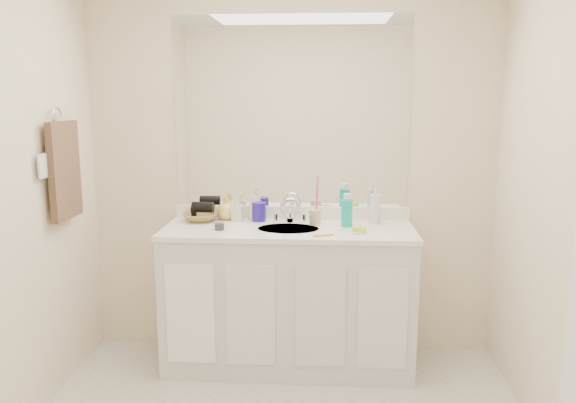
# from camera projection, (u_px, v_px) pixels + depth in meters

# --- Properties ---
(wall_back) EXTENTS (2.60, 0.02, 2.40)m
(wall_back) POSITION_uv_depth(u_px,v_px,m) (291.00, 169.00, 3.61)
(wall_back) COLOR #F9E6C3
(wall_back) RESTS_ON floor
(wall_front) EXTENTS (2.60, 0.02, 2.40)m
(wall_front) POSITION_uv_depth(u_px,v_px,m) (211.00, 343.00, 1.05)
(wall_front) COLOR #F9E6C3
(wall_front) RESTS_ON floor
(vanity_cabinet) EXTENTS (1.50, 0.55, 0.85)m
(vanity_cabinet) POSITION_uv_depth(u_px,v_px,m) (289.00, 299.00, 3.48)
(vanity_cabinet) COLOR silver
(vanity_cabinet) RESTS_ON floor
(countertop) EXTENTS (1.52, 0.57, 0.03)m
(countertop) POSITION_uv_depth(u_px,v_px,m) (289.00, 230.00, 3.40)
(countertop) COLOR white
(countertop) RESTS_ON vanity_cabinet
(backsplash) EXTENTS (1.52, 0.03, 0.08)m
(backsplash) POSITION_uv_depth(u_px,v_px,m) (291.00, 212.00, 3.64)
(backsplash) COLOR white
(backsplash) RESTS_ON countertop
(sink_basin) EXTENTS (0.37, 0.37, 0.02)m
(sink_basin) POSITION_uv_depth(u_px,v_px,m) (288.00, 230.00, 3.38)
(sink_basin) COLOR #BAB0A2
(sink_basin) RESTS_ON countertop
(faucet) EXTENTS (0.02, 0.02, 0.11)m
(faucet) POSITION_uv_depth(u_px,v_px,m) (290.00, 213.00, 3.54)
(faucet) COLOR silver
(faucet) RESTS_ON countertop
(mirror) EXTENTS (1.48, 0.01, 1.20)m
(mirror) POSITION_uv_depth(u_px,v_px,m) (291.00, 113.00, 3.53)
(mirror) COLOR white
(mirror) RESTS_ON wall_back
(blue_mug) EXTENTS (0.10, 0.10, 0.12)m
(blue_mug) POSITION_uv_depth(u_px,v_px,m) (259.00, 212.00, 3.56)
(blue_mug) COLOR #25148F
(blue_mug) RESTS_ON countertop
(tan_cup) EXTENTS (0.09, 0.09, 0.09)m
(tan_cup) POSITION_uv_depth(u_px,v_px,m) (315.00, 217.00, 3.46)
(tan_cup) COLOR #C4B18A
(tan_cup) RESTS_ON countertop
(toothbrush) EXTENTS (0.02, 0.04, 0.22)m
(toothbrush) POSITION_uv_depth(u_px,v_px,m) (317.00, 201.00, 3.45)
(toothbrush) COLOR #FF438A
(toothbrush) RESTS_ON tan_cup
(mouthwash_bottle) EXTENTS (0.08, 0.08, 0.16)m
(mouthwash_bottle) POSITION_uv_depth(u_px,v_px,m) (347.00, 213.00, 3.41)
(mouthwash_bottle) COLOR #0EAF9E
(mouthwash_bottle) RESTS_ON countertop
(clear_pump_bottle) EXTENTS (0.08, 0.08, 0.18)m
(clear_pump_bottle) POSITION_uv_depth(u_px,v_px,m) (375.00, 209.00, 3.49)
(clear_pump_bottle) COLOR silver
(clear_pump_bottle) RESTS_ON countertop
(soap_dish) EXTENTS (0.10, 0.08, 0.01)m
(soap_dish) POSITION_uv_depth(u_px,v_px,m) (359.00, 232.00, 3.25)
(soap_dish) COLOR white
(soap_dish) RESTS_ON countertop
(green_soap) EXTENTS (0.09, 0.07, 0.03)m
(green_soap) POSITION_uv_depth(u_px,v_px,m) (359.00, 229.00, 3.25)
(green_soap) COLOR #BDE337
(green_soap) RESTS_ON soap_dish
(orange_comb) EXTENTS (0.12, 0.07, 0.01)m
(orange_comb) POSITION_uv_depth(u_px,v_px,m) (324.00, 235.00, 3.19)
(orange_comb) COLOR orange
(orange_comb) RESTS_ON countertop
(dark_jar) EXTENTS (0.08, 0.08, 0.04)m
(dark_jar) POSITION_uv_depth(u_px,v_px,m) (219.00, 226.00, 3.33)
(dark_jar) COLOR #2F2E34
(dark_jar) RESTS_ON countertop
(soap_bottle_white) EXTENTS (0.10, 0.10, 0.19)m
(soap_bottle_white) POSITION_uv_depth(u_px,v_px,m) (254.00, 205.00, 3.60)
(soap_bottle_white) COLOR silver
(soap_bottle_white) RESTS_ON countertop
(soap_bottle_cream) EXTENTS (0.07, 0.08, 0.15)m
(soap_bottle_cream) POSITION_uv_depth(u_px,v_px,m) (237.00, 209.00, 3.58)
(soap_bottle_cream) COLOR beige
(soap_bottle_cream) RESTS_ON countertop
(soap_bottle_yellow) EXTENTS (0.15, 0.15, 0.15)m
(soap_bottle_yellow) POSITION_uv_depth(u_px,v_px,m) (226.00, 208.00, 3.61)
(soap_bottle_yellow) COLOR #E3C258
(soap_bottle_yellow) RESTS_ON countertop
(wicker_basket) EXTENTS (0.26, 0.26, 0.05)m
(wicker_basket) POSITION_uv_depth(u_px,v_px,m) (200.00, 217.00, 3.57)
(wicker_basket) COLOR olive
(wicker_basket) RESTS_ON countertop
(hair_dryer) EXTENTS (0.14, 0.08, 0.07)m
(hair_dryer) POSITION_uv_depth(u_px,v_px,m) (203.00, 207.00, 3.56)
(hair_dryer) COLOR black
(hair_dryer) RESTS_ON wicker_basket
(towel_ring) EXTENTS (0.01, 0.11, 0.11)m
(towel_ring) POSITION_uv_depth(u_px,v_px,m) (57.00, 117.00, 3.11)
(towel_ring) COLOR silver
(towel_ring) RESTS_ON wall_left
(hand_towel) EXTENTS (0.04, 0.32, 0.55)m
(hand_towel) POSITION_uv_depth(u_px,v_px,m) (65.00, 171.00, 3.16)
(hand_towel) COLOR #3C2A20
(hand_towel) RESTS_ON towel_ring
(switch_plate) EXTENTS (0.01, 0.08, 0.13)m
(switch_plate) POSITION_uv_depth(u_px,v_px,m) (43.00, 166.00, 2.96)
(switch_plate) COLOR white
(switch_plate) RESTS_ON wall_left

